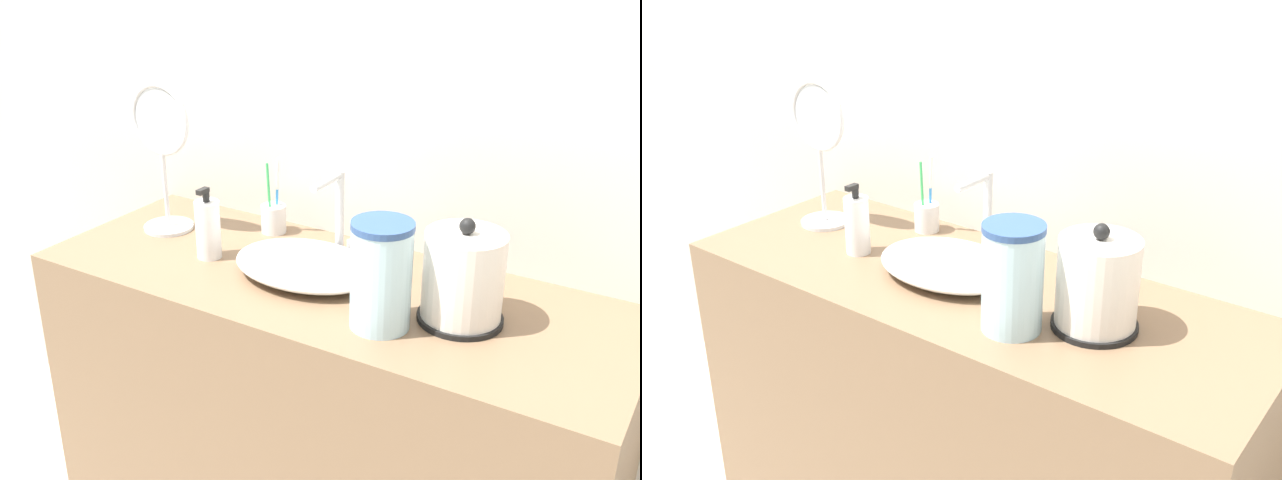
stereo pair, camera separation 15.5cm
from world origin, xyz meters
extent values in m
cube|color=beige|center=(0.00, 0.54, 1.30)|extent=(6.00, 0.04, 2.60)
cube|color=brown|center=(0.00, 0.26, 0.43)|extent=(1.41, 0.52, 0.85)
ellipsoid|color=white|center=(-0.06, 0.26, 0.88)|extent=(0.36, 0.26, 0.06)
cylinder|color=silver|center=(-0.06, 0.42, 0.96)|extent=(0.02, 0.02, 0.21)
cylinder|color=silver|center=(-0.06, 0.36, 1.06)|extent=(0.02, 0.12, 0.02)
cylinder|color=silver|center=(-0.02, 0.42, 0.87)|extent=(0.02, 0.02, 0.04)
cylinder|color=black|center=(0.33, 0.25, 0.86)|extent=(0.18, 0.18, 0.01)
cylinder|color=white|center=(0.33, 0.25, 0.95)|extent=(0.17, 0.17, 0.20)
sphere|color=black|center=(0.33, 0.25, 1.07)|extent=(0.03, 0.03, 0.03)
cylinder|color=silver|center=(-0.27, 0.44, 0.89)|extent=(0.07, 0.07, 0.08)
cylinder|color=white|center=(-0.26, 0.45, 0.97)|extent=(0.03, 0.03, 0.18)
cylinder|color=#338CE0|center=(-0.27, 0.45, 0.97)|extent=(0.02, 0.02, 0.17)
cylinder|color=green|center=(-0.28, 0.43, 0.96)|extent=(0.02, 0.02, 0.16)
cylinder|color=white|center=(-0.32, 0.23, 0.93)|extent=(0.06, 0.06, 0.15)
cylinder|color=black|center=(-0.32, 0.23, 1.01)|extent=(0.02, 0.02, 0.02)
cube|color=black|center=(-0.32, 0.22, 1.03)|extent=(0.02, 0.03, 0.01)
cylinder|color=#28282D|center=(0.23, 0.40, 0.91)|extent=(0.06, 0.06, 0.10)
cylinder|color=gold|center=(0.23, 0.40, 0.97)|extent=(0.02, 0.02, 0.02)
cone|color=gold|center=(0.23, 0.40, 0.99)|extent=(0.02, 0.02, 0.02)
cylinder|color=silver|center=(-0.53, 0.31, 0.86)|extent=(0.13, 0.13, 0.01)
cylinder|color=silver|center=(-0.53, 0.31, 0.96)|extent=(0.01, 0.01, 0.20)
torus|color=silver|center=(-0.53, 0.31, 1.15)|extent=(0.19, 0.01, 0.19)
cylinder|color=silver|center=(-0.53, 0.31, 1.15)|extent=(0.16, 0.00, 0.16)
cylinder|color=#B2DBEA|center=(0.20, 0.14, 0.96)|extent=(0.13, 0.13, 0.22)
cylinder|color=#2D4C84|center=(0.20, 0.14, 1.08)|extent=(0.13, 0.13, 0.01)
camera|label=1|loc=(0.80, -1.07, 1.63)|focal=42.00mm
camera|label=2|loc=(0.92, -0.98, 1.63)|focal=42.00mm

